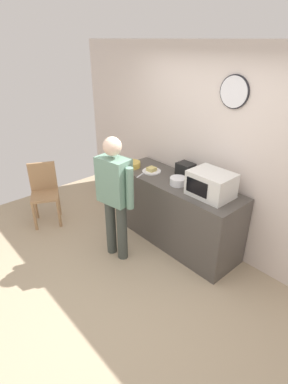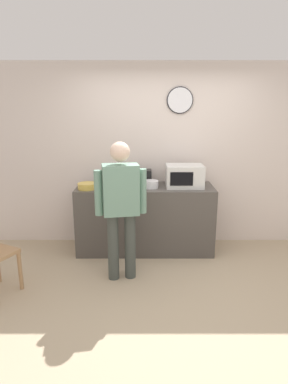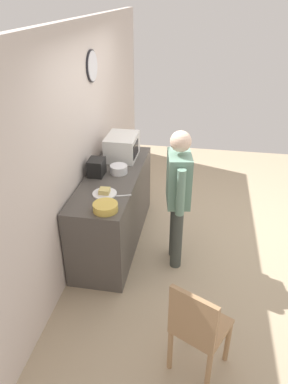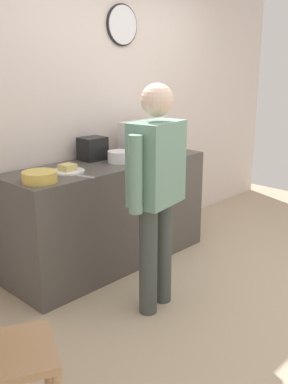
# 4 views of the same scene
# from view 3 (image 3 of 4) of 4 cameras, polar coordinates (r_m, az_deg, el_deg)

# --- Properties ---
(ground_plane) EXTENTS (6.00, 6.00, 0.00)m
(ground_plane) POSITION_cam_3_polar(r_m,az_deg,el_deg) (4.94, 10.28, -6.67)
(ground_plane) COLOR tan
(back_wall) EXTENTS (5.40, 0.13, 2.60)m
(back_wall) POSITION_cam_3_polar(r_m,az_deg,el_deg) (4.54, -8.97, 8.85)
(back_wall) COLOR silver
(back_wall) RESTS_ON ground_plane
(kitchen_counter) EXTENTS (1.88, 0.62, 0.93)m
(kitchen_counter) POSITION_cam_3_polar(r_m,az_deg,el_deg) (4.55, -4.76, -2.61)
(kitchen_counter) COLOR #4C4742
(kitchen_counter) RESTS_ON ground_plane
(microwave) EXTENTS (0.50, 0.39, 0.30)m
(microwave) POSITION_cam_3_polar(r_m,az_deg,el_deg) (4.74, -3.45, 7.12)
(microwave) COLOR silver
(microwave) RESTS_ON kitchen_counter
(sandwich_plate) EXTENTS (0.26, 0.26, 0.07)m
(sandwich_plate) POSITION_cam_3_polar(r_m,az_deg,el_deg) (3.92, -6.21, -0.09)
(sandwich_plate) COLOR white
(sandwich_plate) RESTS_ON kitchen_counter
(salad_bowl) EXTENTS (0.25, 0.25, 0.08)m
(salad_bowl) POSITION_cam_3_polar(r_m,az_deg,el_deg) (3.62, -6.08, -2.38)
(salad_bowl) COLOR gold
(salad_bowl) RESTS_ON kitchen_counter
(cereal_bowl) EXTENTS (0.21, 0.21, 0.10)m
(cereal_bowl) POSITION_cam_3_polar(r_m,az_deg,el_deg) (4.35, -3.99, 3.58)
(cereal_bowl) COLOR white
(cereal_bowl) RESTS_ON kitchen_counter
(toaster) EXTENTS (0.22, 0.18, 0.20)m
(toaster) POSITION_cam_3_polar(r_m,az_deg,el_deg) (4.31, -7.49, 3.87)
(toaster) COLOR black
(toaster) RESTS_ON kitchen_counter
(fork_utensil) EXTENTS (0.15, 0.11, 0.01)m
(fork_utensil) POSITION_cam_3_polar(r_m,az_deg,el_deg) (5.01, -5.76, 6.49)
(fork_utensil) COLOR silver
(fork_utensil) RESTS_ON kitchen_counter
(spoon_utensil) EXTENTS (0.07, 0.17, 0.01)m
(spoon_utensil) POSITION_cam_3_polar(r_m,az_deg,el_deg) (3.88, -3.21, -0.58)
(spoon_utensil) COLOR silver
(spoon_utensil) RESTS_ON kitchen_counter
(person_standing) EXTENTS (0.58, 0.31, 1.63)m
(person_standing) POSITION_cam_3_polar(r_m,az_deg,el_deg) (3.95, 5.38, 0.20)
(person_standing) COLOR #3E443F
(person_standing) RESTS_ON ground_plane
(wooden_chair) EXTENTS (0.54, 0.54, 0.94)m
(wooden_chair) POSITION_cam_3_polar(r_m,az_deg,el_deg) (3.09, 8.37, -20.26)
(wooden_chair) COLOR #A87F56
(wooden_chair) RESTS_ON ground_plane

